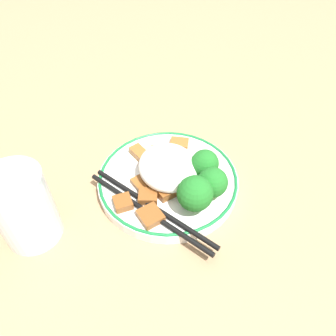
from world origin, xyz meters
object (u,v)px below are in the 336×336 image
object	(u,v)px
chopsticks	(150,209)
broccoli_back_center	(212,183)
broccoli_back_left	(195,194)
drinking_glass	(23,208)
plate	(168,180)
broccoli_back_right	(205,164)

from	to	relation	value
chopsticks	broccoli_back_center	bearing A→B (deg)	86.76
broccoli_back_left	drinking_glass	distance (m)	0.22
plate	drinking_glass	distance (m)	0.21
plate	broccoli_back_left	distance (m)	0.08
broccoli_back_left	broccoli_back_center	xyz separation A→B (m)	(-0.01, 0.03, -0.00)
broccoli_back_right	plate	bearing A→B (deg)	-112.89
broccoli_back_center	drinking_glass	distance (m)	0.25
chopsticks	broccoli_back_right	bearing A→B (deg)	107.25
drinking_glass	chopsticks	bearing A→B (deg)	77.01
plate	broccoli_back_right	world-z (taller)	broccoli_back_right
broccoli_back_left	chopsticks	size ratio (longest dim) A/B	0.29
plate	broccoli_back_right	size ratio (longest dim) A/B	4.13
plate	chopsticks	size ratio (longest dim) A/B	1.10
broccoli_back_left	drinking_glass	size ratio (longest dim) A/B	0.52
broccoli_back_right	chopsticks	distance (m)	0.10
broccoli_back_center	drinking_glass	world-z (taller)	drinking_glass
broccoli_back_center	broccoli_back_right	xyz separation A→B (m)	(-0.04, 0.00, 0.00)
plate	drinking_glass	xyz separation A→B (m)	(0.01, -0.20, 0.05)
plate	chopsticks	world-z (taller)	chopsticks
broccoli_back_right	drinking_glass	world-z (taller)	drinking_glass
plate	broccoli_back_right	xyz separation A→B (m)	(0.02, 0.05, 0.04)
broccoli_back_left	chopsticks	bearing A→B (deg)	-107.22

